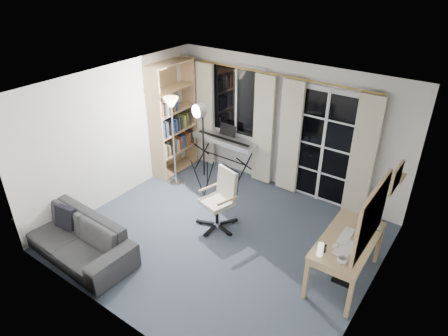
{
  "coord_description": "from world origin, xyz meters",
  "views": [
    {
      "loc": [
        2.97,
        -4.03,
        4.02
      ],
      "look_at": [
        -0.19,
        0.35,
        1.05
      ],
      "focal_mm": 32.0,
      "sensor_mm": 36.0,
      "label": 1
    }
  ],
  "objects_px": {
    "torchiere_lamp": "(172,116)",
    "monitor": "(378,212)",
    "studio_light": "(200,122)",
    "mug": "(342,260)",
    "sofa": "(72,231)",
    "bookshelf": "(171,121)",
    "keyboard_piano": "(224,141)",
    "office_chair": "(223,194)",
    "desk": "(347,244)"
  },
  "relations": [
    {
      "from": "sofa",
      "to": "office_chair",
      "type": "bearing_deg",
      "value": 55.52
    },
    {
      "from": "torchiere_lamp",
      "to": "mug",
      "type": "distance_m",
      "value": 3.9
    },
    {
      "from": "torchiere_lamp",
      "to": "monitor",
      "type": "distance_m",
      "value": 3.81
    },
    {
      "from": "office_chair",
      "to": "torchiere_lamp",
      "type": "bearing_deg",
      "value": 175.81
    },
    {
      "from": "bookshelf",
      "to": "keyboard_piano",
      "type": "relative_size",
      "value": 1.65
    },
    {
      "from": "studio_light",
      "to": "monitor",
      "type": "distance_m",
      "value": 3.14
    },
    {
      "from": "studio_light",
      "to": "sofa",
      "type": "height_order",
      "value": "studio_light"
    },
    {
      "from": "studio_light",
      "to": "keyboard_piano",
      "type": "bearing_deg",
      "value": 116.51
    },
    {
      "from": "studio_light",
      "to": "monitor",
      "type": "bearing_deg",
      "value": 16.18
    },
    {
      "from": "torchiere_lamp",
      "to": "keyboard_piano",
      "type": "distance_m",
      "value": 1.21
    },
    {
      "from": "torchiere_lamp",
      "to": "monitor",
      "type": "relative_size",
      "value": 3.5
    },
    {
      "from": "torchiere_lamp",
      "to": "studio_light",
      "type": "bearing_deg",
      "value": -3.06
    },
    {
      "from": "bookshelf",
      "to": "sofa",
      "type": "relative_size",
      "value": 1.1
    },
    {
      "from": "office_chair",
      "to": "bookshelf",
      "type": "bearing_deg",
      "value": 169.52
    },
    {
      "from": "bookshelf",
      "to": "sofa",
      "type": "xyz_separation_m",
      "value": [
        0.57,
        -2.81,
        -0.66
      ]
    },
    {
      "from": "office_chair",
      "to": "studio_light",
      "type": "bearing_deg",
      "value": 164.15
    },
    {
      "from": "bookshelf",
      "to": "mug",
      "type": "relative_size",
      "value": 19.73
    },
    {
      "from": "bookshelf",
      "to": "mug",
      "type": "height_order",
      "value": "bookshelf"
    },
    {
      "from": "office_chair",
      "to": "sofa",
      "type": "height_order",
      "value": "office_chair"
    },
    {
      "from": "studio_light",
      "to": "sofa",
      "type": "xyz_separation_m",
      "value": [
        -0.54,
        -2.37,
        -1.06
      ]
    },
    {
      "from": "keyboard_piano",
      "to": "office_chair",
      "type": "distance_m",
      "value": 1.69
    },
    {
      "from": "bookshelf",
      "to": "monitor",
      "type": "bearing_deg",
      "value": -9.77
    },
    {
      "from": "studio_light",
      "to": "bookshelf",
      "type": "bearing_deg",
      "value": 176.59
    },
    {
      "from": "torchiere_lamp",
      "to": "office_chair",
      "type": "distance_m",
      "value": 1.8
    },
    {
      "from": "bookshelf",
      "to": "keyboard_piano",
      "type": "xyz_separation_m",
      "value": [
        0.98,
        0.44,
        -0.32
      ]
    },
    {
      "from": "keyboard_piano",
      "to": "monitor",
      "type": "relative_size",
      "value": 2.72
    },
    {
      "from": "desk",
      "to": "monitor",
      "type": "bearing_deg",
      "value": 65.31
    },
    {
      "from": "office_chair",
      "to": "mug",
      "type": "relative_size",
      "value": 8.92
    },
    {
      "from": "bookshelf",
      "to": "studio_light",
      "type": "relative_size",
      "value": 1.22
    },
    {
      "from": "bookshelf",
      "to": "office_chair",
      "type": "distance_m",
      "value": 2.2
    },
    {
      "from": "desk",
      "to": "monitor",
      "type": "xyz_separation_m",
      "value": [
        0.2,
        0.45,
        0.35
      ]
    },
    {
      "from": "keyboard_piano",
      "to": "office_chair",
      "type": "bearing_deg",
      "value": -54.21
    },
    {
      "from": "keyboard_piano",
      "to": "mug",
      "type": "bearing_deg",
      "value": -30.64
    },
    {
      "from": "studio_light",
      "to": "office_chair",
      "type": "xyz_separation_m",
      "value": [
        0.83,
        -0.5,
        -0.87
      ]
    },
    {
      "from": "office_chair",
      "to": "monitor",
      "type": "xyz_separation_m",
      "value": [
        2.27,
        0.4,
        0.36
      ]
    },
    {
      "from": "office_chair",
      "to": "mug",
      "type": "distance_m",
      "value": 2.25
    },
    {
      "from": "bookshelf",
      "to": "sofa",
      "type": "height_order",
      "value": "bookshelf"
    },
    {
      "from": "bookshelf",
      "to": "monitor",
      "type": "distance_m",
      "value": 4.24
    },
    {
      "from": "monitor",
      "to": "mug",
      "type": "height_order",
      "value": "monitor"
    },
    {
      "from": "torchiere_lamp",
      "to": "monitor",
      "type": "height_order",
      "value": "torchiere_lamp"
    },
    {
      "from": "office_chair",
      "to": "desk",
      "type": "distance_m",
      "value": 2.07
    },
    {
      "from": "studio_light",
      "to": "desk",
      "type": "relative_size",
      "value": 1.4
    },
    {
      "from": "studio_light",
      "to": "sofa",
      "type": "bearing_deg",
      "value": -84.64
    },
    {
      "from": "bookshelf",
      "to": "keyboard_piano",
      "type": "bearing_deg",
      "value": 21.8
    },
    {
      "from": "bookshelf",
      "to": "sofa",
      "type": "distance_m",
      "value": 2.94
    },
    {
      "from": "keyboard_piano",
      "to": "mug",
      "type": "xyz_separation_m",
      "value": [
        3.13,
        -1.94,
        0.01
      ]
    },
    {
      "from": "keyboard_piano",
      "to": "monitor",
      "type": "bearing_deg",
      "value": -15.89
    },
    {
      "from": "mug",
      "to": "bookshelf",
      "type": "bearing_deg",
      "value": 160.0
    },
    {
      "from": "office_chair",
      "to": "desk",
      "type": "xyz_separation_m",
      "value": [
        2.07,
        -0.05,
        0.01
      ]
    },
    {
      "from": "studio_light",
      "to": "mug",
      "type": "bearing_deg",
      "value": -1.25
    }
  ]
}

